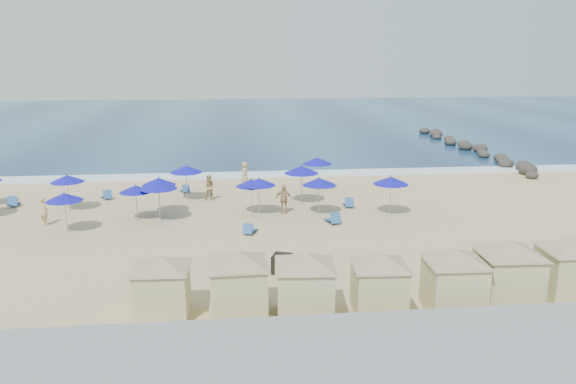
# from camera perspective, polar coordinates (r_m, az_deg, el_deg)

# --- Properties ---
(ground) EXTENTS (160.00, 160.00, 0.00)m
(ground) POSITION_cam_1_polar(r_m,az_deg,el_deg) (30.31, -5.41, -4.48)
(ground) COLOR tan
(ground) RESTS_ON ground
(ocean) EXTENTS (160.00, 80.00, 0.06)m
(ocean) POSITION_cam_1_polar(r_m,az_deg,el_deg) (84.32, -5.92, 7.29)
(ocean) COLOR navy
(ocean) RESTS_ON ground
(surf_line) EXTENTS (160.00, 2.50, 0.08)m
(surf_line) POSITION_cam_1_polar(r_m,az_deg,el_deg) (45.28, -5.68, 1.70)
(surf_line) COLOR white
(surf_line) RESTS_ON ground
(seawall) EXTENTS (160.00, 6.10, 1.22)m
(seawall) POSITION_cam_1_polar(r_m,az_deg,el_deg) (17.65, -4.85, -16.23)
(seawall) COLOR gray
(seawall) RESTS_ON ground
(rock_jetty) EXTENTS (2.56, 26.66, 0.96)m
(rock_jetty) POSITION_cam_1_polar(r_m,az_deg,el_deg) (59.59, 18.05, 4.32)
(rock_jetty) COLOR #282421
(rock_jetty) RESTS_ON ground
(trash_bin) EXTENTS (1.05, 1.05, 0.82)m
(trash_bin) POSITION_cam_1_polar(r_m,az_deg,el_deg) (25.18, -0.61, -7.30)
(trash_bin) COLOR black
(trash_bin) RESTS_ON ground
(cabana_0) EXTENTS (4.10, 4.10, 2.57)m
(cabana_0) POSITION_cam_1_polar(r_m,az_deg,el_deg) (21.33, -12.69, -8.58)
(cabana_0) COLOR beige
(cabana_0) RESTS_ON ground
(cabana_1) EXTENTS (4.44, 4.44, 2.79)m
(cabana_1) POSITION_cam_1_polar(r_m,az_deg,el_deg) (20.89, -5.10, -8.42)
(cabana_1) COLOR beige
(cabana_1) RESTS_ON ground
(cabana_2) EXTENTS (4.40, 4.40, 2.77)m
(cabana_2) POSITION_cam_1_polar(r_m,az_deg,el_deg) (20.68, 1.76, -8.62)
(cabana_2) COLOR beige
(cabana_2) RESTS_ON ground
(cabana_3) EXTENTS (4.12, 4.12, 2.59)m
(cabana_3) POSITION_cam_1_polar(r_m,az_deg,el_deg) (21.32, 9.29, -8.41)
(cabana_3) COLOR beige
(cabana_3) RESTS_ON ground
(cabana_4) EXTENTS (4.37, 4.37, 2.74)m
(cabana_4) POSITION_cam_1_polar(r_m,az_deg,el_deg) (22.01, 16.57, -7.84)
(cabana_4) COLOR beige
(cabana_4) RESTS_ON ground
(cabana_5) EXTENTS (4.59, 4.59, 2.88)m
(cabana_5) POSITION_cam_1_polar(r_m,az_deg,el_deg) (23.20, 21.51, -6.91)
(cabana_5) COLOR beige
(cabana_5) RESTS_ON ground
(cabana_6) EXTENTS (4.37, 4.37, 2.74)m
(cabana_6) POSITION_cam_1_polar(r_m,az_deg,el_deg) (24.94, 26.69, -6.21)
(cabana_6) COLOR beige
(cabana_6) RESTS_ON ground
(umbrella_1) EXTENTS (2.02, 2.02, 2.30)m
(umbrella_1) POSITION_cam_1_polar(r_m,az_deg,el_deg) (32.58, -21.78, -0.48)
(umbrella_1) COLOR #A5A8AD
(umbrella_1) RESTS_ON ground
(umbrella_2) EXTENTS (2.08, 2.08, 2.37)m
(umbrella_2) POSITION_cam_1_polar(r_m,az_deg,el_deg) (37.07, -21.53, 1.28)
(umbrella_2) COLOR #A5A8AD
(umbrella_2) RESTS_ON ground
(umbrella_3) EXTENTS (2.21, 2.21, 2.51)m
(umbrella_3) POSITION_cam_1_polar(r_m,az_deg,el_deg) (33.14, -13.03, 0.71)
(umbrella_3) COLOR #A5A8AD
(umbrella_3) RESTS_ON ground
(umbrella_4) EXTENTS (2.15, 2.15, 2.45)m
(umbrella_4) POSITION_cam_1_polar(r_m,az_deg,el_deg) (37.63, -10.33, 2.30)
(umbrella_4) COLOR #A5A8AD
(umbrella_4) RESTS_ON ground
(umbrella_5) EXTENTS (2.09, 2.09, 2.38)m
(umbrella_5) POSITION_cam_1_polar(r_m,az_deg,el_deg) (34.52, -13.00, 1.04)
(umbrella_5) COLOR #A5A8AD
(umbrella_5) RESTS_ON ground
(umbrella_6) EXTENTS (1.96, 1.96, 2.23)m
(umbrella_6) POSITION_cam_1_polar(r_m,az_deg,el_deg) (33.90, -3.72, 0.92)
(umbrella_6) COLOR #A5A8AD
(umbrella_6) RESTS_ON ground
(umbrella_7) EXTENTS (2.28, 2.28, 2.59)m
(umbrella_7) POSITION_cam_1_polar(r_m,az_deg,el_deg) (36.24, 1.37, 2.28)
(umbrella_7) COLOR #A5A8AD
(umbrella_7) RESTS_ON ground
(umbrella_8) EXTENTS (2.06, 2.06, 2.34)m
(umbrella_8) POSITION_cam_1_polar(r_m,az_deg,el_deg) (33.74, -2.97, 1.03)
(umbrella_8) COLOR #A5A8AD
(umbrella_8) RESTS_ON ground
(umbrella_9) EXTENTS (2.15, 2.15, 2.45)m
(umbrella_9) POSITION_cam_1_polar(r_m,az_deg,el_deg) (39.99, 2.99, 3.18)
(umbrella_9) COLOR #A5A8AD
(umbrella_9) RESTS_ON ground
(umbrella_10) EXTENTS (2.08, 2.08, 2.36)m
(umbrella_10) POSITION_cam_1_polar(r_m,az_deg,el_deg) (33.77, 3.19, 1.07)
(umbrella_10) COLOR #A5A8AD
(umbrella_10) RESTS_ON ground
(umbrella_11) EXTENTS (2.17, 2.17, 2.47)m
(umbrella_11) POSITION_cam_1_polar(r_m,az_deg,el_deg) (34.14, 10.41, 1.16)
(umbrella_11) COLOR #A5A8AD
(umbrella_11) RESTS_ON ground
(umbrella_12) EXTENTS (1.91, 1.91, 2.18)m
(umbrella_12) POSITION_cam_1_polar(r_m,az_deg,el_deg) (33.76, -15.24, 0.31)
(umbrella_12) COLOR #A5A8AD
(umbrella_12) RESTS_ON ground
(beach_chair_0) EXTENTS (0.86, 1.44, 0.74)m
(beach_chair_0) POSITION_cam_1_polar(r_m,az_deg,el_deg) (40.04, -26.13, -0.95)
(beach_chair_0) COLOR #295A99
(beach_chair_0) RESTS_ON ground
(beach_chair_1) EXTENTS (1.00, 1.35, 0.68)m
(beach_chair_1) POSITION_cam_1_polar(r_m,az_deg,el_deg) (39.71, -17.95, -0.35)
(beach_chair_1) COLOR #295A99
(beach_chair_1) RESTS_ON ground
(beach_chair_2) EXTENTS (0.82, 1.24, 0.63)m
(beach_chair_2) POSITION_cam_1_polar(r_m,az_deg,el_deg) (40.17, -10.41, 0.24)
(beach_chair_2) COLOR #295A99
(beach_chair_2) RESTS_ON ground
(beach_chair_3) EXTENTS (0.90, 1.31, 0.66)m
(beach_chair_3) POSITION_cam_1_polar(r_m,az_deg,el_deg) (30.58, -3.92, -3.83)
(beach_chair_3) COLOR #295A99
(beach_chair_3) RESTS_ON ground
(beach_chair_4) EXTENTS (0.83, 1.41, 0.73)m
(beach_chair_4) POSITION_cam_1_polar(r_m,az_deg,el_deg) (32.45, 4.61, -2.76)
(beach_chair_4) COLOR #295A99
(beach_chair_4) RESTS_ON ground
(beach_chair_5) EXTENTS (0.65, 1.30, 0.70)m
(beach_chair_5) POSITION_cam_1_polar(r_m,az_deg,el_deg) (36.00, 6.16, -1.15)
(beach_chair_5) COLOR #295A99
(beach_chair_5) RESTS_ON ground
(beachgoer_0) EXTENTS (0.67, 0.72, 1.64)m
(beachgoer_0) POSITION_cam_1_polar(r_m,az_deg,el_deg) (34.74, -23.51, -1.80)
(beachgoer_0) COLOR tan
(beachgoer_0) RESTS_ON ground
(beachgoer_1) EXTENTS (0.85, 0.66, 1.74)m
(beachgoer_1) POSITION_cam_1_polar(r_m,az_deg,el_deg) (37.60, -7.93, 0.43)
(beachgoer_1) COLOR tan
(beachgoer_1) RESTS_ON ground
(beachgoer_2) EXTENTS (1.13, 0.69, 1.79)m
(beachgoer_2) POSITION_cam_1_polar(r_m,az_deg,el_deg) (34.23, -0.46, -0.72)
(beachgoer_2) COLOR tan
(beachgoer_2) RESTS_ON ground
(beachgoer_3) EXTENTS (0.57, 0.81, 1.59)m
(beachgoer_3) POSITION_cam_1_polar(r_m,az_deg,el_deg) (42.70, -4.40, 2.02)
(beachgoer_3) COLOR tan
(beachgoer_3) RESTS_ON ground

